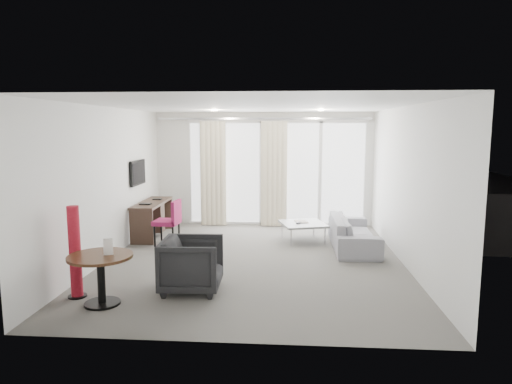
# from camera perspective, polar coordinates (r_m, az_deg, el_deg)

# --- Properties ---
(floor) EXTENTS (5.00, 6.00, 0.00)m
(floor) POSITION_cam_1_polar(r_m,az_deg,el_deg) (7.85, -0.32, -8.59)
(floor) COLOR #5E5C56
(floor) RESTS_ON ground
(ceiling) EXTENTS (5.00, 6.00, 0.00)m
(ceiling) POSITION_cam_1_polar(r_m,az_deg,el_deg) (7.53, -0.34, 10.72)
(ceiling) COLOR white
(ceiling) RESTS_ON ground
(wall_left) EXTENTS (0.00, 6.00, 2.60)m
(wall_left) POSITION_cam_1_polar(r_m,az_deg,el_deg) (8.17, -18.09, 0.98)
(wall_left) COLOR silver
(wall_left) RESTS_ON ground
(wall_right) EXTENTS (0.00, 6.00, 2.60)m
(wall_right) POSITION_cam_1_polar(r_m,az_deg,el_deg) (7.80, 18.31, 0.65)
(wall_right) COLOR silver
(wall_right) RESTS_ON ground
(wall_front) EXTENTS (5.00, 0.00, 2.60)m
(wall_front) POSITION_cam_1_polar(r_m,az_deg,el_deg) (4.64, -3.25, -3.78)
(wall_front) COLOR silver
(wall_front) RESTS_ON ground
(window_panel) EXTENTS (4.00, 0.02, 2.38)m
(window_panel) POSITION_cam_1_polar(r_m,az_deg,el_deg) (10.54, 2.57, 2.34)
(window_panel) COLOR white
(window_panel) RESTS_ON ground
(window_frame) EXTENTS (4.10, 0.06, 2.44)m
(window_frame) POSITION_cam_1_polar(r_m,az_deg,el_deg) (10.53, 2.57, 2.33)
(window_frame) COLOR white
(window_frame) RESTS_ON ground
(curtain_left) EXTENTS (0.60, 0.20, 2.38)m
(curtain_left) POSITION_cam_1_polar(r_m,az_deg,el_deg) (10.52, -5.38, 2.30)
(curtain_left) COLOR beige
(curtain_left) RESTS_ON ground
(curtain_right) EXTENTS (0.60, 0.20, 2.38)m
(curtain_right) POSITION_cam_1_polar(r_m,az_deg,el_deg) (10.38, 2.27, 2.25)
(curtain_right) COLOR beige
(curtain_right) RESTS_ON ground
(curtain_track) EXTENTS (4.80, 0.04, 0.04)m
(curtain_track) POSITION_cam_1_polar(r_m,az_deg,el_deg) (10.34, 0.91, 9.17)
(curtain_track) COLOR #B2B2B7
(curtain_track) RESTS_ON ceiling
(downlight_a) EXTENTS (0.12, 0.12, 0.02)m
(downlight_a) POSITION_cam_1_polar(r_m,az_deg,el_deg) (9.23, -5.21, 10.14)
(downlight_a) COLOR #FFE0B2
(downlight_a) RESTS_ON ceiling
(downlight_b) EXTENTS (0.12, 0.12, 0.02)m
(downlight_b) POSITION_cam_1_polar(r_m,az_deg,el_deg) (9.13, 8.12, 10.11)
(downlight_b) COLOR #FFE0B2
(downlight_b) RESTS_ON ceiling
(desk) EXTENTS (0.48, 1.54, 0.72)m
(desk) POSITION_cam_1_polar(r_m,az_deg,el_deg) (9.75, -12.82, -3.32)
(desk) COLOR #37271D
(desk) RESTS_ON floor
(tv) EXTENTS (0.05, 0.80, 0.50)m
(tv) POSITION_cam_1_polar(r_m,az_deg,el_deg) (9.50, -14.56, 2.36)
(tv) COLOR black
(tv) RESTS_ON wall_left
(desk_chair) EXTENTS (0.52, 0.49, 0.88)m
(desk_chair) POSITION_cam_1_polar(r_m,az_deg,el_deg) (8.93, -11.10, -3.78)
(desk_chair) COLOR maroon
(desk_chair) RESTS_ON floor
(round_table) EXTENTS (0.96, 0.96, 0.65)m
(round_table) POSITION_cam_1_polar(r_m,az_deg,el_deg) (6.24, -18.78, -10.36)
(round_table) COLOR #3B2212
(round_table) RESTS_ON floor
(menu_card) EXTENTS (0.12, 0.06, 0.21)m
(menu_card) POSITION_cam_1_polar(r_m,az_deg,el_deg) (6.10, -17.99, -6.86)
(menu_card) COLOR white
(menu_card) RESTS_ON round_table
(red_lamp) EXTENTS (0.32, 0.32, 1.23)m
(red_lamp) POSITION_cam_1_polar(r_m,az_deg,el_deg) (6.54, -21.69, -6.99)
(red_lamp) COLOR maroon
(red_lamp) RESTS_ON floor
(tub_armchair) EXTENTS (0.85, 0.82, 0.75)m
(tub_armchair) POSITION_cam_1_polar(r_m,az_deg,el_deg) (6.44, -8.02, -8.96)
(tub_armchair) COLOR black
(tub_armchair) RESTS_ON floor
(coffee_table) EXTENTS (1.01, 1.01, 0.37)m
(coffee_table) POSITION_cam_1_polar(r_m,az_deg,el_deg) (9.18, 5.88, -4.99)
(coffee_table) COLOR gray
(coffee_table) RESTS_ON floor
(remote) EXTENTS (0.10, 0.15, 0.02)m
(remote) POSITION_cam_1_polar(r_m,az_deg,el_deg) (9.08, 5.37, -4.00)
(remote) COLOR black
(remote) RESTS_ON coffee_table
(magazine) EXTENTS (0.30, 0.34, 0.02)m
(magazine) POSITION_cam_1_polar(r_m,az_deg,el_deg) (9.22, 5.68, -3.81)
(magazine) COLOR gray
(magazine) RESTS_ON coffee_table
(sofa) EXTENTS (0.78, 1.98, 0.58)m
(sofa) POSITION_cam_1_polar(r_m,az_deg,el_deg) (8.83, 12.06, -4.95)
(sofa) COLOR gray
(sofa) RESTS_ON floor
(terrace_slab) EXTENTS (5.60, 3.00, 0.12)m
(terrace_slab) POSITION_cam_1_polar(r_m,az_deg,el_deg) (12.23, 2.74, -2.84)
(terrace_slab) COLOR #4D4D50
(terrace_slab) RESTS_ON ground
(rattan_chair_a) EXTENTS (0.73, 0.73, 0.87)m
(rattan_chair_a) POSITION_cam_1_polar(r_m,az_deg,el_deg) (12.38, 3.37, -0.37)
(rattan_chair_a) COLOR brown
(rattan_chair_a) RESTS_ON terrace_slab
(rattan_chair_b) EXTENTS (0.60, 0.60, 0.80)m
(rattan_chair_b) POSITION_cam_1_polar(r_m,az_deg,el_deg) (12.03, 11.28, -0.94)
(rattan_chair_b) COLOR brown
(rattan_chair_b) RESTS_ON terrace_slab
(rattan_table) EXTENTS (0.51, 0.51, 0.44)m
(rattan_table) POSITION_cam_1_polar(r_m,az_deg,el_deg) (12.19, 7.98, -1.61)
(rattan_table) COLOR brown
(rattan_table) RESTS_ON terrace_slab
(balustrade) EXTENTS (5.50, 0.06, 1.05)m
(balustrade) POSITION_cam_1_polar(r_m,az_deg,el_deg) (13.57, 2.91, 0.64)
(balustrade) COLOR #B2B2B7
(balustrade) RESTS_ON terrace_slab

